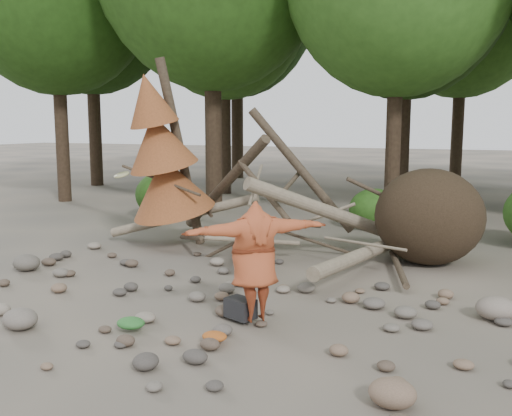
% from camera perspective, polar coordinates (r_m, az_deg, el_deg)
% --- Properties ---
extents(ground, '(120.00, 120.00, 0.00)m').
position_cam_1_polar(ground, '(9.01, -3.57, -10.17)').
color(ground, '#514C44').
rests_on(ground, ground).
extents(deadfall_pile, '(8.55, 5.24, 3.30)m').
position_cam_1_polar(deadfall_pile, '(12.15, 14.14, -0.91)').
color(deadfall_pile, '#332619').
rests_on(deadfall_pile, ground).
extents(dead_conifer, '(2.06, 2.16, 4.35)m').
position_cam_1_polar(dead_conifer, '(13.03, -9.29, 4.99)').
color(dead_conifer, '#4C3F30').
rests_on(dead_conifer, ground).
extents(bush_left, '(1.80, 1.80, 1.44)m').
position_cam_1_polar(bush_left, '(17.65, -9.09, 1.34)').
color(bush_left, '#244C14').
rests_on(bush_left, ground).
extents(bush_mid, '(1.40, 1.40, 1.12)m').
position_cam_1_polar(bush_mid, '(15.89, 11.78, -0.10)').
color(bush_mid, '#2F601B').
rests_on(bush_mid, ground).
extents(frisbee_thrower, '(3.44, 1.86, 2.06)m').
position_cam_1_polar(frisbee_thrower, '(8.11, -0.15, -5.31)').
color(frisbee_thrower, '#A94726').
rests_on(frisbee_thrower, ground).
extents(backpack, '(0.50, 0.42, 0.29)m').
position_cam_1_polar(backpack, '(8.47, -1.56, -10.36)').
color(backpack, black).
rests_on(backpack, ground).
extents(cloth_green, '(0.41, 0.34, 0.15)m').
position_cam_1_polar(cloth_green, '(8.28, -12.40, -11.49)').
color(cloth_green, '#2A692B').
rests_on(cloth_green, ground).
extents(cloth_orange, '(0.34, 0.28, 0.12)m').
position_cam_1_polar(cloth_orange, '(7.68, -4.17, -13.04)').
color(cloth_orange, '#A24E1B').
rests_on(cloth_orange, ground).
extents(boulder_front_left, '(0.50, 0.45, 0.30)m').
position_cam_1_polar(boulder_front_left, '(8.82, -22.53, -10.21)').
color(boulder_front_left, slate).
rests_on(boulder_front_left, ground).
extents(boulder_front_right, '(0.49, 0.44, 0.29)m').
position_cam_1_polar(boulder_front_right, '(6.27, 13.49, -17.55)').
color(boulder_front_right, '#7B614D').
rests_on(boulder_front_right, ground).
extents(boulder_mid_right, '(0.58, 0.52, 0.35)m').
position_cam_1_polar(boulder_mid_right, '(9.23, 22.89, -9.23)').
color(boulder_mid_right, gray).
rests_on(boulder_mid_right, ground).
extents(boulder_mid_left, '(0.54, 0.49, 0.32)m').
position_cam_1_polar(boulder_mid_left, '(12.13, -21.97, -5.08)').
color(boulder_mid_left, '#605950').
rests_on(boulder_mid_left, ground).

